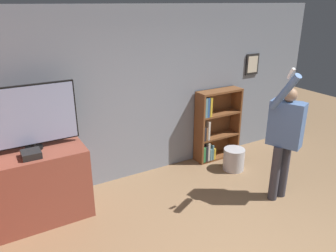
# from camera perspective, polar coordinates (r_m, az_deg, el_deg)

# --- Properties ---
(wall_back) EXTENTS (6.89, 0.09, 2.70)m
(wall_back) POSITION_cam_1_polar(r_m,az_deg,el_deg) (5.22, -3.72, 5.56)
(wall_back) COLOR gray
(wall_back) RESTS_ON ground_plane
(tv_ledge) EXTENTS (1.18, 0.68, 0.97)m
(tv_ledge) POSITION_cam_1_polar(r_m,az_deg,el_deg) (4.65, -21.28, -9.52)
(tv_ledge) COLOR brown
(tv_ledge) RESTS_ON ground_plane
(television) EXTENTS (1.15, 0.22, 0.84)m
(television) POSITION_cam_1_polar(r_m,az_deg,el_deg) (4.36, -23.02, 1.45)
(television) COLOR black
(television) RESTS_ON tv_ledge
(game_console) EXTENTS (0.22, 0.22, 0.08)m
(game_console) POSITION_cam_1_polar(r_m,az_deg,el_deg) (4.28, -22.72, -4.55)
(game_console) COLOR black
(game_console) RESTS_ON tv_ledge
(bookshelf) EXTENTS (0.86, 0.28, 1.29)m
(bookshelf) POSITION_cam_1_polar(r_m,az_deg,el_deg) (5.94, 7.90, -0.20)
(bookshelf) COLOR brown
(bookshelf) RESTS_ON ground_plane
(person) EXTENTS (0.59, 0.57, 1.99)m
(person) POSITION_cam_1_polar(r_m,az_deg,el_deg) (4.80, 19.71, -1.32)
(person) COLOR #383842
(person) RESTS_ON ground_plane
(waste_bin) EXTENTS (0.36, 0.36, 0.38)m
(waste_bin) POSITION_cam_1_polar(r_m,az_deg,el_deg) (5.76, 11.38, -5.68)
(waste_bin) COLOR #B7B7BC
(waste_bin) RESTS_ON ground_plane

